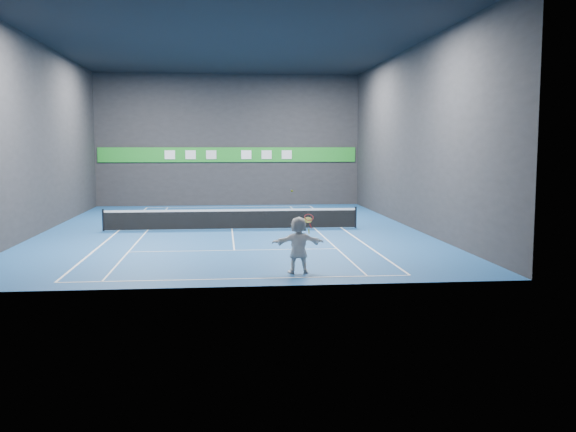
{
  "coord_description": "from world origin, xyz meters",
  "views": [
    {
      "loc": [
        -0.41,
        -31.49,
        4.1
      ],
      "look_at": [
        1.99,
        -7.84,
        1.5
      ],
      "focal_mm": 40.0,
      "sensor_mm": 36.0,
      "label": 1
    }
  ],
  "objects": [
    {
      "name": "baseline_far",
      "position": [
        0.0,
        11.89,
        0.0
      ],
      "size": [
        10.98,
        0.08,
        0.01
      ],
      "primitive_type": "cube",
      "color": "white",
      "rests_on": "ground"
    },
    {
      "name": "sideline_singles_right",
      "position": [
        4.11,
        0.0,
        0.0
      ],
      "size": [
        0.06,
        23.78,
        0.01
      ],
      "primitive_type": "cube",
      "color": "white",
      "rests_on": "ground"
    },
    {
      "name": "sideline_doubles_right",
      "position": [
        5.49,
        0.0,
        0.0
      ],
      "size": [
        0.08,
        23.78,
        0.01
      ],
      "primitive_type": "cube",
      "color": "white",
      "rests_on": "ground"
    },
    {
      "name": "service_line_near",
      "position": [
        0.0,
        -6.4,
        0.0
      ],
      "size": [
        8.23,
        0.06,
        0.01
      ],
      "primitive_type": "cube",
      "color": "white",
      "rests_on": "ground"
    },
    {
      "name": "wall_back",
      "position": [
        0.0,
        13.0,
        4.5
      ],
      "size": [
        18.0,
        0.1,
        9.0
      ],
      "primitive_type": "cube",
      "color": "#252527",
      "rests_on": "ground"
    },
    {
      "name": "tennis_ball",
      "position": [
        1.78,
        -11.11,
        2.67
      ],
      "size": [
        0.07,
        0.07,
        0.07
      ],
      "primitive_type": "sphere",
      "color": "#B4D723",
      "rests_on": "player"
    },
    {
      "name": "tennis_net",
      "position": [
        0.0,
        0.0,
        0.54
      ],
      "size": [
        12.5,
        0.1,
        1.07
      ],
      "color": "black",
      "rests_on": "ground"
    },
    {
      "name": "wall_right",
      "position": [
        9.0,
        0.0,
        4.5
      ],
      "size": [
        0.1,
        26.0,
        9.0
      ],
      "primitive_type": "cube",
      "color": "#252527",
      "rests_on": "ground"
    },
    {
      "name": "baseline_near",
      "position": [
        0.0,
        -11.89,
        0.0
      ],
      "size": [
        10.98,
        0.08,
        0.01
      ],
      "primitive_type": "cube",
      "color": "white",
      "rests_on": "ground"
    },
    {
      "name": "service_line_far",
      "position": [
        0.0,
        6.4,
        0.0
      ],
      "size": [
        8.23,
        0.06,
        0.01
      ],
      "primitive_type": "cube",
      "color": "white",
      "rests_on": "ground"
    },
    {
      "name": "sponsor_banner",
      "position": [
        0.0,
        12.93,
        3.5
      ],
      "size": [
        17.64,
        0.11,
        1.0
      ],
      "color": "#1F8E27",
      "rests_on": "wall_back"
    },
    {
      "name": "tennis_racket",
      "position": [
        2.33,
        -11.12,
        1.74
      ],
      "size": [
        0.44,
        0.35,
        0.7
      ],
      "color": "red",
      "rests_on": "player"
    },
    {
      "name": "ground",
      "position": [
        0.0,
        0.0,
        0.0
      ],
      "size": [
        26.0,
        26.0,
        0.0
      ],
      "primitive_type": "plane",
      "color": "navy",
      "rests_on": "ground"
    },
    {
      "name": "center_service_line",
      "position": [
        0.0,
        0.0,
        0.0
      ],
      "size": [
        0.06,
        12.8,
        0.01
      ],
      "primitive_type": "cube",
      "color": "white",
      "rests_on": "ground"
    },
    {
      "name": "player",
      "position": [
        1.99,
        -11.17,
        0.93
      ],
      "size": [
        1.73,
        0.59,
        1.85
      ],
      "primitive_type": "imported",
      "rotation": [
        0.0,
        0.0,
        3.17
      ],
      "color": "silver",
      "rests_on": "ground"
    },
    {
      "name": "wall_left",
      "position": [
        -9.0,
        0.0,
        4.5
      ],
      "size": [
        0.1,
        26.0,
        9.0
      ],
      "primitive_type": "cube",
      "color": "#252527",
      "rests_on": "ground"
    },
    {
      "name": "ceiling",
      "position": [
        0.0,
        0.0,
        9.0
      ],
      "size": [
        26.0,
        26.0,
        0.0
      ],
      "primitive_type": "plane",
      "color": "black",
      "rests_on": "ground"
    },
    {
      "name": "wall_front",
      "position": [
        0.0,
        -13.0,
        4.5
      ],
      "size": [
        18.0,
        0.1,
        9.0
      ],
      "primitive_type": "cube",
      "color": "#252527",
      "rests_on": "ground"
    },
    {
      "name": "sideline_doubles_left",
      "position": [
        -5.49,
        0.0,
        0.0
      ],
      "size": [
        0.08,
        23.78,
        0.01
      ],
      "primitive_type": "cube",
      "color": "white",
      "rests_on": "ground"
    },
    {
      "name": "sideline_singles_left",
      "position": [
        -4.11,
        0.0,
        0.0
      ],
      "size": [
        0.06,
        23.78,
        0.01
      ],
      "primitive_type": "cube",
      "color": "white",
      "rests_on": "ground"
    }
  ]
}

